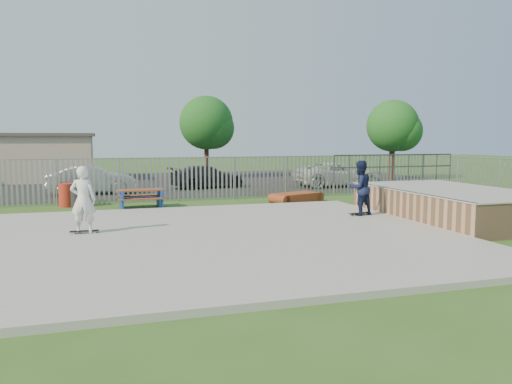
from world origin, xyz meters
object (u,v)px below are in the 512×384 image
object	(u,v)px
trash_bin_red	(66,195)
tree_mid	(206,123)
funbox	(296,198)
car_silver	(92,180)
car_dark	(207,177)
picnic_table	(141,199)
tree_right	(393,126)
car_white	(338,174)
trash_bin_grey	(77,196)
skater_white	(83,200)
skater_navy	(360,188)

from	to	relation	value
trash_bin_red	tree_mid	bearing A→B (deg)	56.41
funbox	car_silver	size ratio (longest dim) A/B	0.53
car_dark	picnic_table	bearing A→B (deg)	139.35
trash_bin_red	car_silver	world-z (taller)	car_silver
funbox	tree_right	size ratio (longest dim) A/B	0.42
funbox	car_dark	world-z (taller)	car_dark
car_silver	tree_mid	size ratio (longest dim) A/B	0.75
car_white	trash_bin_red	bearing A→B (deg)	106.79
trash_bin_grey	skater_white	size ratio (longest dim) A/B	0.48
car_silver	skater_white	size ratio (longest dim) A/B	2.27
trash_bin_grey	skater_navy	distance (m)	11.69
tree_right	skater_white	xyz separation A→B (m)	(-19.74, -15.39, -2.58)
trash_bin_grey	car_dark	size ratio (longest dim) A/B	0.21
trash_bin_grey	skater_navy	bearing A→B (deg)	-33.07
car_silver	skater_white	distance (m)	11.77
car_dark	tree_mid	size ratio (longest dim) A/B	0.75
trash_bin_red	car_silver	size ratio (longest dim) A/B	0.22
picnic_table	skater_white	bearing A→B (deg)	-111.81
picnic_table	trash_bin_red	size ratio (longest dim) A/B	1.96
trash_bin_grey	car_white	bearing A→B (deg)	18.22
trash_bin_red	tree_mid	xyz separation A→B (m)	(8.60, 12.95, 3.46)
tree_mid	funbox	bearing A→B (deg)	-85.11
tree_right	funbox	bearing A→B (deg)	-138.74
car_white	skater_navy	xyz separation A→B (m)	(-4.64, -11.12, 0.38)
skater_navy	car_dark	bearing A→B (deg)	-88.44
picnic_table	trash_bin_grey	xyz separation A→B (m)	(-2.55, 1.27, 0.07)
car_silver	skater_navy	distance (m)	14.39
car_white	skater_white	world-z (taller)	skater_white
trash_bin_red	car_silver	xyz separation A→B (m)	(0.94, 4.54, 0.26)
car_silver	car_white	bearing A→B (deg)	-93.76
car_white	tree_mid	world-z (taller)	tree_mid
skater_navy	car_silver	bearing A→B (deg)	-61.65
tree_mid	picnic_table	bearing A→B (deg)	-111.47
car_dark	skater_navy	xyz separation A→B (m)	(2.96, -12.55, 0.47)
car_white	car_dark	bearing A→B (deg)	78.70
picnic_table	tree_mid	distance (m)	15.79
car_silver	tree_right	world-z (taller)	tree_right
funbox	skater_navy	distance (m)	5.19
trash_bin_red	funbox	bearing A→B (deg)	-7.96
car_silver	skater_white	bearing A→B (deg)	175.86
tree_mid	tree_right	size ratio (longest dim) A/B	1.07
trash_bin_grey	car_dark	distance (m)	9.21
funbox	tree_mid	distance (m)	14.85
picnic_table	car_white	world-z (taller)	car_white
car_dark	skater_navy	distance (m)	12.91
car_silver	skater_navy	size ratio (longest dim) A/B	2.27
car_white	tree_mid	size ratio (longest dim) A/B	0.88
trash_bin_grey	skater_white	bearing A→B (deg)	-85.68
car_dark	tree_right	distance (m)	13.95
tree_right	skater_navy	size ratio (longest dim) A/B	2.83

